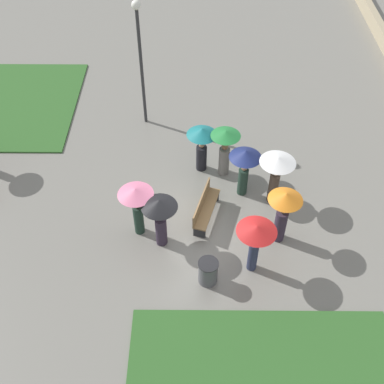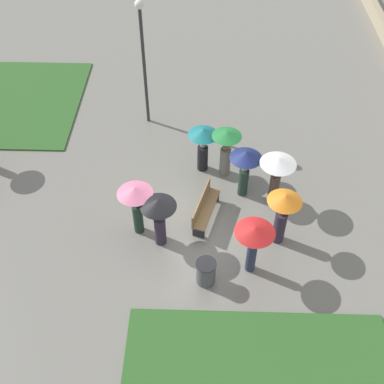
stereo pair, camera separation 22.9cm
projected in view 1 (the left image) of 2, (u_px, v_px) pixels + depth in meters
name	position (u px, v px, depth m)	size (l,w,h in m)	color
ground_plane	(199.00, 229.00, 15.25)	(90.00, 90.00, 0.00)	slate
lawn_patch_far	(2.00, 104.00, 19.84)	(6.02, 6.15, 0.06)	#2D5B26
park_bench	(205.00, 207.00, 15.27)	(1.88, 0.92, 0.90)	brown
lamp_post	(140.00, 50.00, 16.85)	(0.32, 0.32, 4.91)	#2D2D30
trash_bin	(208.00, 272.00, 13.63)	(0.59, 0.59, 0.83)	#4C4C51
crowd_person_teal	(202.00, 141.00, 16.29)	(1.04, 1.04, 1.79)	black
crowd_person_black	(160.00, 212.00, 13.88)	(1.06, 1.06, 1.91)	#2D2333
crowd_person_red	(256.00, 236.00, 13.19)	(1.13, 1.13, 1.89)	#282D47
crowd_person_green	(225.00, 146.00, 16.18)	(1.01, 1.01, 1.86)	slate
crowd_person_white	(276.00, 169.00, 15.15)	(1.15, 1.15, 1.88)	#47382D
crowd_person_orange	(284.00, 208.00, 14.02)	(1.02, 1.02, 2.00)	#2D2333
crowd_person_navy	(245.00, 162.00, 15.37)	(1.05, 1.05, 1.87)	#1E3328
crowd_person_pink	(136.00, 200.00, 14.18)	(1.07, 1.07, 1.91)	#1E3328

